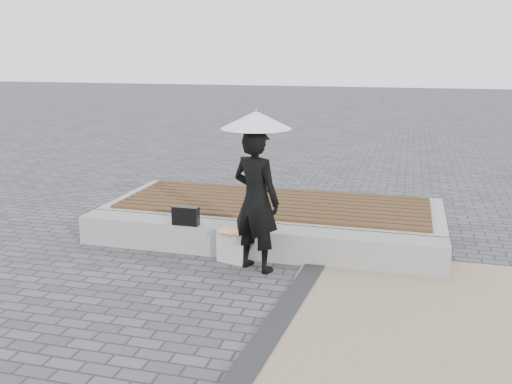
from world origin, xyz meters
The scene contains 10 objects.
ground centered at (0.00, 0.00, 0.00)m, with size 80.00×80.00×0.00m, color #535258.
edging_band centered at (0.75, -0.50, 0.02)m, with size 0.25×5.20×0.04m, color #29292B.
seating_ledge centered at (0.00, 1.60, 0.20)m, with size 5.00×0.45×0.40m, color #969692.
timber_platform centered at (0.00, 2.80, 0.20)m, with size 5.00×2.00×0.40m, color #A9AAA5.
timber_decking centered at (0.00, 2.80, 0.42)m, with size 4.60×1.80×0.04m, color brown, non-canonical shape.
woman centered at (0.17, 1.13, 0.90)m, with size 0.65×0.43×1.79m, color black.
parasol centered at (0.17, 1.13, 1.88)m, with size 0.85×0.85×1.08m.
handbag centered at (-0.90, 1.44, 0.53)m, with size 0.36×0.13×0.25m, color black.
canvas_tote centered at (-0.18, 1.27, 0.21)m, with size 0.41×0.17×0.43m, color #B8B8B3.
magazine centered at (-0.18, 1.22, 0.43)m, with size 0.31×0.23×0.01m, color #E23047.
Camera 1 is at (1.92, -5.30, 2.66)m, focal length 39.50 mm.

